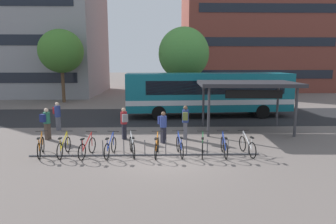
{
  "coord_description": "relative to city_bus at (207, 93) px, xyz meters",
  "views": [
    {
      "loc": [
        -0.2,
        -12.12,
        4.04
      ],
      "look_at": [
        0.24,
        4.31,
        1.21
      ],
      "focal_mm": 31.38,
      "sensor_mm": 36.0,
      "label": 1
    }
  ],
  "objects": [
    {
      "name": "city_bus",
      "position": [
        0.0,
        0.0,
        0.0
      ],
      "size": [
        12.14,
        3.18,
        3.2
      ],
      "rotation": [
        0.0,
        0.0,
        3.19
      ],
      "color": "#0F6070",
      "rests_on": "ground"
    },
    {
      "name": "commuter_olive_pack_4",
      "position": [
        -2.18,
        -6.54,
        -0.75
      ],
      "size": [
        0.38,
        0.56,
        1.78
      ],
      "rotation": [
        0.0,
        0.0,
        1.44
      ],
      "color": "#565660",
      "rests_on": "ground"
    },
    {
      "name": "parked_bicycle_orange_5",
      "position": [
        -3.65,
        -9.28,
        -1.39
      ],
      "size": [
        0.52,
        1.72,
        0.99
      ],
      "rotation": [
        0.0,
        0.0,
        1.49
      ],
      "color": "black",
      "rests_on": "ground"
    },
    {
      "name": "building_left_wing",
      "position": [
        -20.78,
        16.83,
        6.06
      ],
      "size": [
        19.24,
        13.45,
        15.66
      ],
      "color": "gray",
      "rests_on": "ground"
    },
    {
      "name": "bike_rack",
      "position": [
        -4.17,
        -9.24,
        -1.68
      ],
      "size": [
        9.97,
        0.12,
        0.7
      ],
      "rotation": [
        0.0,
        0.0,
        -0.0
      ],
      "color": "#47474C",
      "rests_on": "ground"
    },
    {
      "name": "parked_bicycle_blue_8",
      "position": [
        -0.72,
        -9.29,
        -1.39
      ],
      "size": [
        0.52,
        1.72,
        0.99
      ],
      "rotation": [
        0.0,
        0.0,
        1.51
      ],
      "color": "black",
      "rests_on": "ground"
    },
    {
      "name": "parked_bicycle_blue_6",
      "position": [
        -2.65,
        -9.19,
        -1.39
      ],
      "size": [
        0.52,
        1.72,
        0.99
      ],
      "rotation": [
        0.0,
        0.0,
        1.67
      ],
      "color": "black",
      "rests_on": "ground"
    },
    {
      "name": "ground",
      "position": [
        -3.29,
        -9.4,
        -1.78
      ],
      "size": [
        200.0,
        200.0,
        0.0
      ],
      "primitive_type": "plane",
      "color": "#6B605B"
    },
    {
      "name": "bus_lane_asphalt",
      "position": [
        -3.29,
        0.0,
        -1.77
      ],
      "size": [
        80.0,
        7.2,
        0.01
      ],
      "primitive_type": "cube",
      "color": "#232326",
      "rests_on": "ground"
    },
    {
      "name": "commuter_navy_pack_1",
      "position": [
        -3.36,
        -7.2,
        -0.85
      ],
      "size": [
        0.52,
        0.6,
        1.6
      ],
      "rotation": [
        0.0,
        0.0,
        5.21
      ],
      "color": "black",
      "rests_on": "ground"
    },
    {
      "name": "parked_bicycle_red_2",
      "position": [
        -6.64,
        -9.28,
        -1.39
      ],
      "size": [
        0.54,
        1.7,
        0.99
      ],
      "rotation": [
        0.0,
        0.0,
        1.38
      ],
      "color": "black",
      "rests_on": "ground"
    },
    {
      "name": "parked_bicycle_yellow_1",
      "position": [
        -7.68,
        -9.13,
        -1.39
      ],
      "size": [
        0.52,
        1.72,
        0.99
      ],
      "rotation": [
        0.0,
        0.0,
        1.55
      ],
      "color": "black",
      "rests_on": "ground"
    },
    {
      "name": "commuter_red_pack_3",
      "position": [
        -9.59,
        -4.25,
        -0.81
      ],
      "size": [
        0.58,
        0.59,
        1.68
      ],
      "rotation": [
        0.0,
        0.0,
        5.48
      ],
      "color": "#565660",
      "rests_on": "ground"
    },
    {
      "name": "parked_bicycle_blue_3",
      "position": [
        -5.65,
        -9.24,
        -1.39
      ],
      "size": [
        0.52,
        1.71,
        0.99
      ],
      "rotation": [
        0.0,
        0.0,
        1.44
      ],
      "color": "black",
      "rests_on": "ground"
    },
    {
      "name": "parked_bicycle_white_4",
      "position": [
        -4.72,
        -9.14,
        -1.39
      ],
      "size": [
        0.57,
        1.69,
        0.99
      ],
      "rotation": [
        0.0,
        0.0,
        1.79
      ],
      "color": "black",
      "rests_on": "ground"
    },
    {
      "name": "commuter_navy_pack_0",
      "position": [
        -9.4,
        -6.45,
        -0.81
      ],
      "size": [
        0.51,
        0.6,
        1.67
      ],
      "rotation": [
        0.0,
        0.0,
        1.1
      ],
      "color": "#47382D",
      "rests_on": "ground"
    },
    {
      "name": "street_tree_0",
      "position": [
        -1.28,
        6.18,
        3.01
      ],
      "size": [
        4.69,
        4.69,
        7.21
      ],
      "color": "brown",
      "rests_on": "ground"
    },
    {
      "name": "commuter_grey_pack_2",
      "position": [
        -5.38,
        -6.46,
        -0.81
      ],
      "size": [
        0.47,
        0.6,
        1.68
      ],
      "rotation": [
        0.0,
        0.0,
        1.93
      ],
      "color": "black",
      "rests_on": "ground"
    },
    {
      "name": "street_tree_1",
      "position": [
        -13.17,
        8.01,
        3.27
      ],
      "size": [
        4.32,
        4.32,
        7.16
      ],
      "color": "brown",
      "rests_on": "ground"
    },
    {
      "name": "building_right_wing",
      "position": [
        10.0,
        22.48,
        10.41
      ],
      "size": [
        19.79,
        13.26,
        24.37
      ],
      "color": "brown",
      "rests_on": "ground"
    },
    {
      "name": "parked_bicycle_orange_0",
      "position": [
        -8.68,
        -9.11,
        -1.39
      ],
      "size": [
        0.58,
        1.69,
        0.99
      ],
      "rotation": [
        0.0,
        0.0,
        1.8
      ],
      "color": "black",
      "rests_on": "ground"
    },
    {
      "name": "transit_shelter",
      "position": [
        1.52,
        -4.74,
        0.93
      ],
      "size": [
        5.63,
        3.83,
        2.89
      ],
      "rotation": [
        0.0,
        0.0,
        -0.04
      ],
      "color": "#38383D",
      "rests_on": "ground"
    },
    {
      "name": "parked_bicycle_green_7",
      "position": [
        -1.67,
        -9.31,
        -1.39
      ],
      "size": [
        0.52,
        1.71,
        0.99
      ],
      "rotation": [
        0.0,
        0.0,
        1.42
      ],
      "color": "black",
      "rests_on": "ground"
    },
    {
      "name": "parked_bicycle_white_9",
      "position": [
        0.32,
        -9.22,
        -1.39
      ],
      "size": [
        0.52,
        1.71,
        0.99
      ],
      "rotation": [
        0.0,
        0.0,
        1.71
      ],
      "color": "black",
      "rests_on": "ground"
    }
  ]
}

